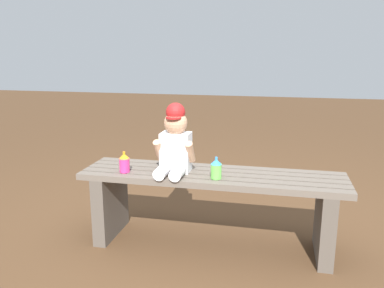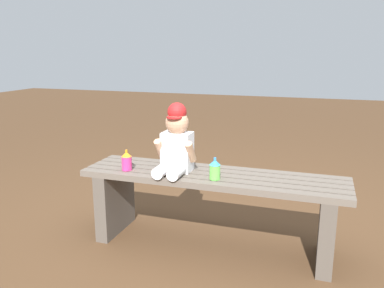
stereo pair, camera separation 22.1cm
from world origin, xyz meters
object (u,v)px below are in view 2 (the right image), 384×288
object	(u,v)px
park_bench	(212,198)
sippy_cup_right	(215,169)
child_figure	(176,142)
sippy_cup_left	(127,161)

from	to	relation	value
park_bench	sippy_cup_right	distance (m)	0.23
park_bench	sippy_cup_right	xyz separation A→B (m)	(0.04, -0.09, 0.21)
child_figure	sippy_cup_left	xyz separation A→B (m)	(-0.29, -0.07, -0.12)
park_bench	child_figure	distance (m)	0.39
park_bench	child_figure	xyz separation A→B (m)	(-0.22, -0.02, 0.33)
sippy_cup_right	child_figure	bearing A→B (deg)	164.99
park_bench	sippy_cup_left	bearing A→B (deg)	-169.69
child_figure	sippy_cup_right	world-z (taller)	child_figure
park_bench	sippy_cup_left	size ratio (longest dim) A/B	12.32
child_figure	sippy_cup_right	xyz separation A→B (m)	(0.25, -0.07, -0.12)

